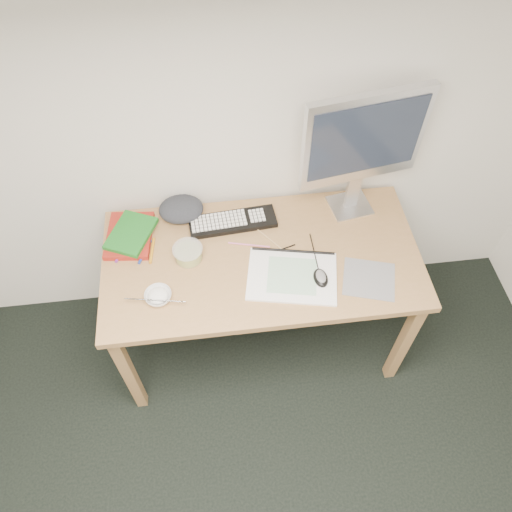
{
  "coord_description": "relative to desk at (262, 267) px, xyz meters",
  "views": [
    {
      "loc": [
        0.13,
        0.14,
        2.52
      ],
      "look_at": [
        0.28,
        1.38,
        0.83
      ],
      "focal_mm": 35.0,
      "sensor_mm": 36.0,
      "label": 1
    }
  ],
  "objects": [
    {
      "name": "desk",
      "position": [
        0.0,
        0.0,
        0.0
      ],
      "size": [
        1.4,
        0.7,
        0.75
      ],
      "color": "#A2774A",
      "rests_on": "ground"
    },
    {
      "name": "mousepad",
      "position": [
        0.44,
        -0.17,
        0.08
      ],
      "size": [
        0.26,
        0.25,
        0.0
      ],
      "primitive_type": "cube",
      "rotation": [
        0.0,
        0.0,
        -0.29
      ],
      "color": "slate",
      "rests_on": "desk"
    },
    {
      "name": "sketchpad",
      "position": [
        0.11,
        -0.12,
        0.09
      ],
      "size": [
        0.42,
        0.34,
        0.01
      ],
      "primitive_type": "cube",
      "rotation": [
        0.0,
        0.0,
        -0.2
      ],
      "color": "white",
      "rests_on": "desk"
    },
    {
      "name": "keyboard",
      "position": [
        -0.11,
        0.21,
        0.09
      ],
      "size": [
        0.41,
        0.16,
        0.02
      ],
      "primitive_type": "cube",
      "rotation": [
        0.0,
        0.0,
        0.07
      ],
      "color": "black",
      "rests_on": "desk"
    },
    {
      "name": "monitor",
      "position": [
        0.45,
        0.25,
        0.47
      ],
      "size": [
        0.54,
        0.19,
        0.63
      ],
      "rotation": [
        0.0,
        0.0,
        0.16
      ],
      "color": "silver",
      "rests_on": "desk"
    },
    {
      "name": "mouse",
      "position": [
        0.23,
        -0.15,
        0.11
      ],
      "size": [
        0.07,
        0.1,
        0.03
      ],
      "primitive_type": "ellipsoid",
      "rotation": [
        0.0,
        0.0,
        0.05
      ],
      "color": "black",
      "rests_on": "sketchpad"
    },
    {
      "name": "rice_bowl",
      "position": [
        -0.45,
        -0.16,
        0.1
      ],
      "size": [
        0.14,
        0.14,
        0.04
      ],
      "primitive_type": "imported",
      "rotation": [
        0.0,
        0.0,
        0.28
      ],
      "color": "white",
      "rests_on": "desk"
    },
    {
      "name": "chopsticks",
      "position": [
        -0.46,
        -0.19,
        0.12
      ],
      "size": [
        0.24,
        0.06,
        0.02
      ],
      "primitive_type": "cylinder",
      "rotation": [
        0.0,
        1.57,
        -0.18
      ],
      "color": "silver",
      "rests_on": "rice_bowl"
    },
    {
      "name": "fruit_tub",
      "position": [
        -0.32,
        0.03,
        0.11
      ],
      "size": [
        0.14,
        0.14,
        0.06
      ],
      "primitive_type": "cylinder",
      "rotation": [
        0.0,
        0.0,
        0.07
      ],
      "color": "#DDD24E",
      "rests_on": "desk"
    },
    {
      "name": "book_red",
      "position": [
        -0.58,
        0.18,
        0.1
      ],
      "size": [
        0.22,
        0.28,
        0.03
      ],
      "primitive_type": "cube",
      "rotation": [
        0.0,
        0.0,
        -0.1
      ],
      "color": "maroon",
      "rests_on": "desk"
    },
    {
      "name": "book_green",
      "position": [
        -0.57,
        0.17,
        0.12
      ],
      "size": [
        0.25,
        0.28,
        0.02
      ],
      "primitive_type": "cube",
      "rotation": [
        0.0,
        0.0,
        -0.43
      ],
      "color": "#1A681E",
      "rests_on": "book_red"
    },
    {
      "name": "cloth_lump",
      "position": [
        -0.34,
        0.29,
        0.12
      ],
      "size": [
        0.2,
        0.18,
        0.07
      ],
      "primitive_type": "ellipsoid",
      "rotation": [
        0.0,
        0.0,
        -0.26
      ],
      "color": "#23242A",
      "rests_on": "desk"
    },
    {
      "name": "pencil_pink",
      "position": [
        -0.05,
        0.07,
        0.09
      ],
      "size": [
        0.18,
        0.05,
        0.01
      ],
      "primitive_type": "cylinder",
      "rotation": [
        0.0,
        1.57,
        -0.25
      ],
      "color": "pink",
      "rests_on": "desk"
    },
    {
      "name": "pencil_tan",
      "position": [
        0.05,
        0.09,
        0.09
      ],
      "size": [
        0.1,
        0.13,
        0.01
      ],
      "primitive_type": "cylinder",
      "rotation": [
        0.0,
        1.57,
        -0.92
      ],
      "color": "tan",
      "rests_on": "desk"
    },
    {
      "name": "pencil_black",
      "position": [
        0.08,
        0.02,
        0.09
      ],
      "size": [
        0.16,
        0.05,
        0.01
      ],
      "primitive_type": "cylinder",
      "rotation": [
        0.0,
        1.57,
        0.29
      ],
      "color": "black",
      "rests_on": "desk"
    },
    {
      "name": "marker_blue",
      "position": [
        -0.51,
        0.08,
        0.09
      ],
      "size": [
        0.06,
        0.13,
        0.01
      ],
      "primitive_type": "cylinder",
      "rotation": [
        0.0,
        1.57,
        1.18
      ],
      "color": "navy",
      "rests_on": "desk"
    },
    {
      "name": "marker_orange",
      "position": [
        -0.48,
        0.09,
        0.09
      ],
      "size": [
        0.03,
        0.14,
        0.01
      ],
      "primitive_type": "cylinder",
      "rotation": [
        0.0,
        1.57,
        1.45
      ],
      "color": "orange",
      "rests_on": "desk"
    },
    {
      "name": "marker_purple",
      "position": [
        -0.61,
        0.11,
        0.09
      ],
      "size": [
        0.06,
        0.14,
        0.01
      ],
      "primitive_type": "cylinder",
      "rotation": [
        0.0,
        1.57,
        1.25
      ],
      "color": "#732999",
      "rests_on": "desk"
    }
  ]
}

